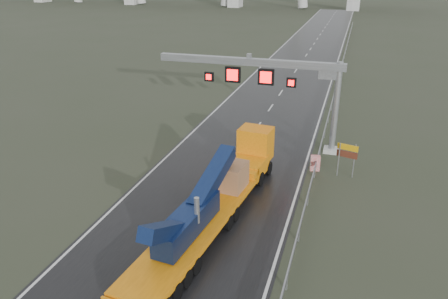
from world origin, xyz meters
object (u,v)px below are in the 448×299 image
(exit_sign_pair, at_px, (347,154))
(striped_barrier, at_px, (315,163))
(heavy_haul_truck, at_px, (222,188))
(sign_gantry, at_px, (275,79))

(exit_sign_pair, xyz_separation_m, striped_barrier, (-2.13, 0.42, -1.16))
(heavy_haul_truck, height_order, exit_sign_pair, heavy_haul_truck)
(striped_barrier, bearing_deg, heavy_haul_truck, -134.19)
(exit_sign_pair, bearing_deg, striped_barrier, -175.92)
(heavy_haul_truck, bearing_deg, sign_gantry, 91.49)
(sign_gantry, height_order, heavy_haul_truck, sign_gantry)
(sign_gantry, xyz_separation_m, heavy_haul_truck, (-0.88, -11.15, -4.08))
(sign_gantry, distance_m, exit_sign_pair, 8.32)
(sign_gantry, bearing_deg, exit_sign_pair, -35.09)
(striped_barrier, bearing_deg, exit_sign_pair, -22.42)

